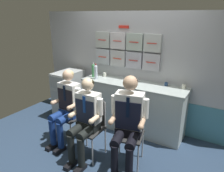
{
  "coord_description": "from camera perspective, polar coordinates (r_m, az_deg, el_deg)",
  "views": [
    {
      "loc": [
        1.65,
        -2.23,
        2.09
      ],
      "look_at": [
        0.03,
        0.51,
        1.01
      ],
      "focal_mm": 34.07,
      "sensor_mm": 36.0,
      "label": 1
    }
  ],
  "objects": [
    {
      "name": "ground",
      "position": [
        3.49,
        -4.94,
        -18.63
      ],
      "size": [
        4.8,
        4.8,
        0.04
      ],
      "primitive_type": "cube",
      "color": "#283A52"
    },
    {
      "name": "galley_bulkhead",
      "position": [
        4.1,
        5.72,
        4.12
      ],
      "size": [
        4.2,
        0.14,
        2.15
      ],
      "color": "#AEB1B9",
      "rests_on": "ground"
    },
    {
      "name": "galley_counter",
      "position": [
        4.0,
        5.39,
        -5.46
      ],
      "size": [
        1.95,
        0.53,
        0.91
      ],
      "color": "#B1BDBB",
      "rests_on": "ground"
    },
    {
      "name": "service_trolley",
      "position": [
        4.6,
        -11.59,
        -1.69
      ],
      "size": [
        0.4,
        0.65,
        0.97
      ],
      "color": "black",
      "rests_on": "ground"
    },
    {
      "name": "folding_chair_left",
      "position": [
        3.72,
        -10.26,
        -6.24
      ],
      "size": [
        0.42,
        0.42,
        0.87
      ],
      "color": "#A8AAAF",
      "rests_on": "ground"
    },
    {
      "name": "crew_member_left",
      "position": [
        3.55,
        -12.21,
        -4.85
      ],
      "size": [
        0.48,
        0.6,
        1.26
      ],
      "color": "black",
      "rests_on": "ground"
    },
    {
      "name": "folding_chair_right",
      "position": [
        3.29,
        -5.35,
        -9.49
      ],
      "size": [
        0.41,
        0.42,
        0.87
      ],
      "color": "#A8AAAF",
      "rests_on": "ground"
    },
    {
      "name": "crew_member_right",
      "position": [
        3.1,
        -7.15,
        -8.29
      ],
      "size": [
        0.48,
        0.59,
        1.25
      ],
      "color": "black",
      "rests_on": "ground"
    },
    {
      "name": "folding_chair_by_counter",
      "position": [
        3.15,
        4.9,
        -10.87
      ],
      "size": [
        0.48,
        0.48,
        0.87
      ],
      "color": "#A8AAAF",
      "rests_on": "ground"
    },
    {
      "name": "crew_member_by_counter",
      "position": [
        2.91,
        4.32,
        -8.8
      ],
      "size": [
        0.54,
        0.7,
        1.33
      ],
      "color": "black",
      "rests_on": "ground"
    },
    {
      "name": "water_bottle_short",
      "position": [
        4.05,
        -4.37,
        3.8
      ],
      "size": [
        0.07,
        0.07,
        0.29
      ],
      "color": "silver",
      "rests_on": "galley_counter"
    },
    {
      "name": "water_bottle_tall",
      "position": [
        4.2,
        -5.03,
        4.24
      ],
      "size": [
        0.06,
        0.06,
        0.28
      ],
      "color": "#489659",
      "rests_on": "galley_counter"
    },
    {
      "name": "coffee_cup_white",
      "position": [
        4.23,
        -1.94,
        3.12
      ],
      "size": [
        0.06,
        0.06,
        0.08
      ],
      "color": "white",
      "rests_on": "galley_counter"
    },
    {
      "name": "paper_cup_tan",
      "position": [
        3.85,
        6.32,
        1.36
      ],
      "size": [
        0.08,
        0.08,
        0.07
      ],
      "color": "silver",
      "rests_on": "galley_counter"
    },
    {
      "name": "coffee_cup_spare",
      "position": [
        3.8,
        14.33,
        0.54
      ],
      "size": [
        0.06,
        0.06,
        0.06
      ],
      "color": "navy",
      "rests_on": "galley_counter"
    },
    {
      "name": "paper_cup_blue",
      "position": [
        3.71,
        18.71,
        -0.16
      ],
      "size": [
        0.07,
        0.07,
        0.07
      ],
      "color": "silver",
      "rests_on": "galley_counter"
    }
  ]
}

